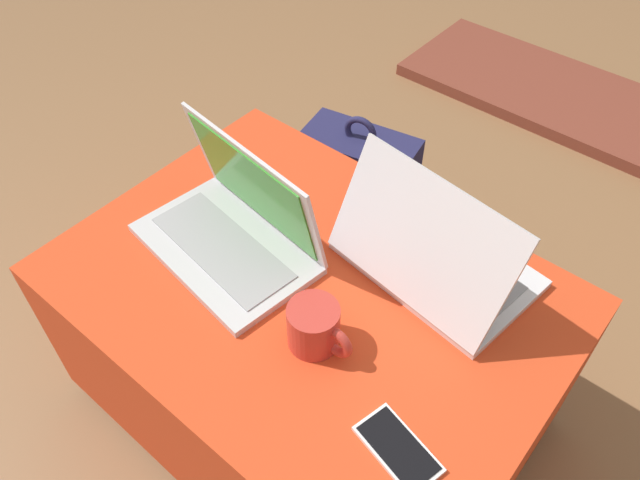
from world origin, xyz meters
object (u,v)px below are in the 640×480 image
(coffee_mug, at_px, (315,327))
(cell_phone, at_px, (398,449))
(laptop_far, at_px, (432,256))
(backpack, at_px, (358,204))
(laptop_near, at_px, (234,227))

(coffee_mug, bearing_deg, cell_phone, -17.40)
(laptop_far, bearing_deg, cell_phone, 122.97)
(laptop_far, xyz_separation_m, coffee_mug, (-0.07, -0.27, -0.00))
(laptop_far, height_order, cell_phone, laptop_far)
(backpack, relative_size, coffee_mug, 3.94)
(laptop_near, height_order, coffee_mug, laptop_near)
(laptop_far, relative_size, coffee_mug, 3.00)
(laptop_near, relative_size, cell_phone, 2.55)
(laptop_far, xyz_separation_m, backpack, (-0.38, 0.28, -0.31))
(coffee_mug, bearing_deg, backpack, 119.68)
(cell_phone, xyz_separation_m, backpack, (-0.54, 0.62, -0.26))
(backpack, bearing_deg, cell_phone, 119.93)
(laptop_far, bearing_deg, laptop_near, 35.82)
(coffee_mug, bearing_deg, laptop_far, 75.89)
(backpack, height_order, coffee_mug, coffee_mug)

